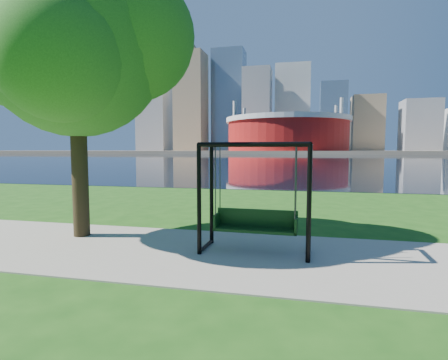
% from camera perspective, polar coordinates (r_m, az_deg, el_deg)
% --- Properties ---
extents(ground, '(900.00, 900.00, 0.00)m').
position_cam_1_polar(ground, '(8.19, 1.18, -11.17)').
color(ground, '#1E5114').
rests_on(ground, ground).
extents(path, '(120.00, 4.00, 0.03)m').
position_cam_1_polar(path, '(7.71, 0.40, -12.07)').
color(path, '#9E937F').
rests_on(path, ground).
extents(river, '(900.00, 180.00, 0.02)m').
position_cam_1_polar(river, '(109.74, 12.13, 3.57)').
color(river, black).
rests_on(river, ground).
extents(far_bank, '(900.00, 228.00, 2.00)m').
position_cam_1_polar(far_bank, '(313.71, 12.70, 4.51)').
color(far_bank, '#937F60').
rests_on(far_bank, ground).
extents(stadium, '(83.00, 83.00, 32.00)m').
position_cam_1_polar(stadium, '(243.27, 10.29, 7.60)').
color(stadium, maroon).
rests_on(stadium, far_bank).
extents(skyline, '(392.00, 66.00, 96.50)m').
position_cam_1_polar(skyline, '(328.87, 12.07, 10.62)').
color(skyline, gray).
rests_on(skyline, far_bank).
extents(swing, '(2.40, 1.09, 2.43)m').
position_cam_1_polar(swing, '(7.68, 5.21, -3.28)').
color(swing, black).
rests_on(swing, ground).
extents(park_tree, '(5.76, 5.20, 7.15)m').
position_cam_1_polar(park_tree, '(10.20, -23.16, 19.86)').
color(park_tree, black).
rests_on(park_tree, ground).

